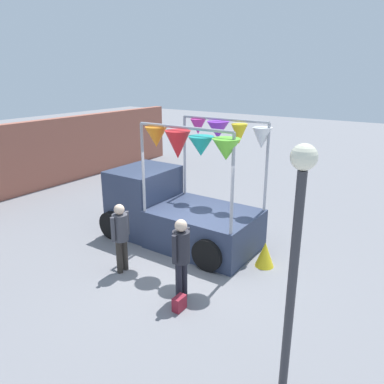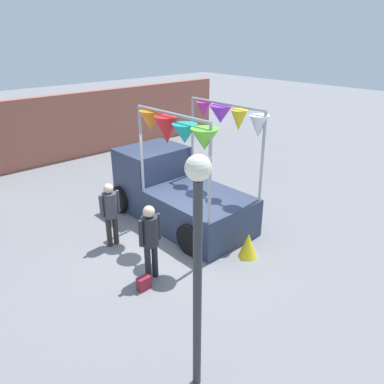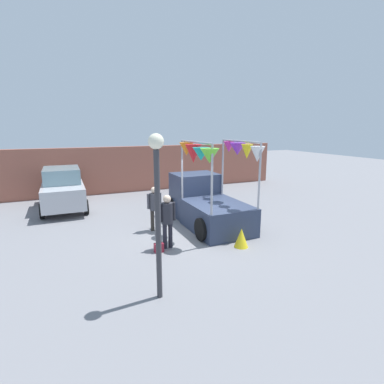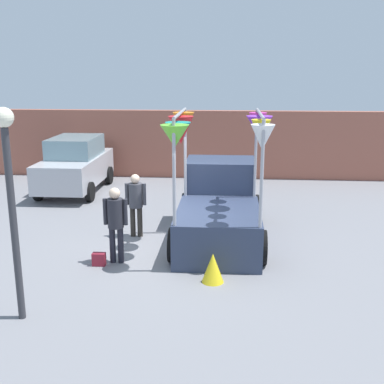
# 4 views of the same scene
# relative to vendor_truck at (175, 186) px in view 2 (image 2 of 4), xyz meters

# --- Properties ---
(ground_plane) EXTENTS (60.00, 60.00, 0.00)m
(ground_plane) POSITION_rel_vendor_truck_xyz_m (-0.95, -1.01, -0.94)
(ground_plane) COLOR slate
(vendor_truck) EXTENTS (2.54, 4.15, 3.22)m
(vendor_truck) POSITION_rel_vendor_truck_xyz_m (0.00, 0.00, 0.00)
(vendor_truck) COLOR #2D3851
(vendor_truck) RESTS_ON ground
(person_customer) EXTENTS (0.53, 0.34, 1.68)m
(person_customer) POSITION_rel_vendor_truck_xyz_m (-2.17, -1.83, 0.08)
(person_customer) COLOR black
(person_customer) RESTS_ON ground
(person_vendor) EXTENTS (0.53, 0.34, 1.61)m
(person_vendor) POSITION_rel_vendor_truck_xyz_m (-2.07, -0.11, 0.03)
(person_vendor) COLOR #2D2823
(person_vendor) RESTS_ON ground
(handbag) EXTENTS (0.28, 0.16, 0.28)m
(handbag) POSITION_rel_vendor_truck_xyz_m (-2.52, -2.03, -0.80)
(handbag) COLOR maroon
(handbag) RESTS_ON ground
(street_lamp) EXTENTS (0.32, 0.32, 3.56)m
(street_lamp) POSITION_rel_vendor_truck_xyz_m (-3.23, -4.36, 1.41)
(street_lamp) COLOR #333338
(street_lamp) RESTS_ON ground
(brick_boundary_wall) EXTENTS (18.00, 0.36, 2.60)m
(brick_boundary_wall) POSITION_rel_vendor_truck_xyz_m (-0.95, 6.97, 0.36)
(brick_boundary_wall) COLOR #9E5947
(brick_boundary_wall) RESTS_ON ground
(folded_kite_bundle_sunflower) EXTENTS (0.46, 0.46, 0.60)m
(folded_kite_bundle_sunflower) POSITION_rel_vendor_truck_xyz_m (-0.05, -2.68, -0.64)
(folded_kite_bundle_sunflower) COLOR yellow
(folded_kite_bundle_sunflower) RESTS_ON ground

